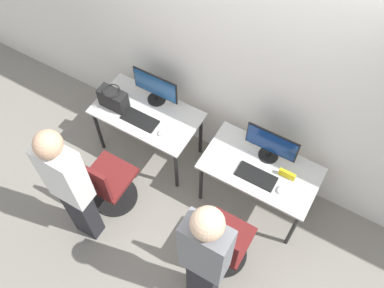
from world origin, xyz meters
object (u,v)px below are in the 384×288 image
keyboard_left (140,120)px  keyboard_right (256,176)px  monitor_right (271,144)px  handbag (113,99)px  monitor_left (156,87)px  person_left (70,186)px  person_right (205,258)px  mouse_left (161,132)px  mouse_right (280,189)px  office_chair_right (223,245)px  office_chair_left (107,184)px

keyboard_left → keyboard_right: size_ratio=1.00×
monitor_right → handbag: 1.65m
keyboard_right → monitor_right: bearing=90.0°
monitor_left → monitor_right: 1.30m
person_left → person_right: size_ratio=0.96×
mouse_left → person_right: (1.03, -0.97, 0.26)m
person_right → monitor_right: bearing=90.1°
person_left → handbag: 1.10m
keyboard_right → mouse_right: (0.25, -0.02, 0.01)m
monitor_right → monitor_left: bearing=178.2°
keyboard_left → mouse_right: (1.55, -0.01, 0.01)m
keyboard_right → person_right: person_right is taller
office_chair_right → person_right: size_ratio=0.52×
monitor_left → keyboard_right: (1.30, -0.31, -0.18)m
person_left → keyboard_right: 1.68m
keyboard_right → office_chair_left: bearing=-153.3°
mouse_left → person_left: person_left is taller
keyboard_left → person_right: person_right is taller
mouse_right → person_right: person_right is taller
monitor_left → office_chair_left: (-0.00, -0.97, -0.51)m
office_chair_left → keyboard_right: bearing=26.7°
office_chair_left → keyboard_right: (1.30, 0.65, 0.33)m
keyboard_left → mouse_right: mouse_right is taller
monitor_left → keyboard_right: bearing=-13.5°
person_right → handbag: size_ratio=5.91×
person_left → mouse_right: bearing=32.7°
keyboard_right → person_right: (0.00, -1.00, 0.27)m
office_chair_right → mouse_right: bearing=68.0°
keyboard_left → mouse_right: bearing=-0.5°
keyboard_left → monitor_right: size_ratio=0.74×
keyboard_left → keyboard_right: (1.30, 0.00, 0.00)m
monitor_left → office_chair_right: size_ratio=0.56×
monitor_left → keyboard_right: 1.35m
mouse_left → office_chair_left: bearing=-113.5°
office_chair_left → person_left: size_ratio=0.54×
office_chair_left → office_chair_right: same height
monitor_left → mouse_left: (0.27, -0.34, -0.18)m
monitor_right → person_right: 1.27m
office_chair_left → handbag: size_ratio=3.06×
keyboard_left → handbag: bearing=175.8°
office_chair_left → keyboard_right: 1.49m
monitor_right → mouse_right: size_ratio=5.67×
person_left → office_chair_right: size_ratio=1.86×
keyboard_left → office_chair_left: office_chair_left is taller
person_right → handbag: (-1.64, 1.02, -0.17)m
monitor_left → office_chair_left: monitor_left is taller
monitor_right → office_chair_right: (0.00, -0.90, -0.51)m
keyboard_left → mouse_left: mouse_left is taller
office_chair_right → handbag: handbag is taller
office_chair_right → person_left: bearing=-163.4°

